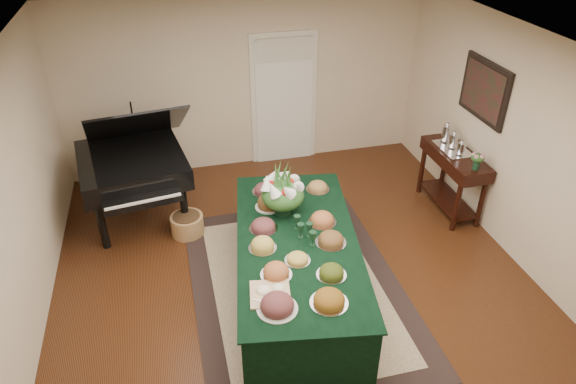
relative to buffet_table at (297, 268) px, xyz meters
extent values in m
plane|color=black|center=(0.03, 0.23, -0.39)|extent=(6.00, 6.00, 0.00)
cube|color=black|center=(0.03, 0.10, -0.38)|extent=(2.37, 3.32, 0.01)
cube|color=beige|center=(0.03, 0.10, -0.38)|extent=(1.90, 2.84, 0.01)
cube|color=white|center=(0.63, 3.21, 0.66)|extent=(1.05, 0.04, 2.10)
cube|color=white|center=(0.63, 3.19, 0.61)|extent=(0.90, 0.06, 2.00)
cube|color=black|center=(0.00, 0.00, -0.01)|extent=(1.63, 2.83, 0.76)
cube|color=black|center=(0.00, 0.00, 0.37)|extent=(1.70, 2.89, 0.02)
cylinder|color=silver|center=(-0.34, -0.49, 0.39)|extent=(0.31, 0.31, 0.01)
ellipsoid|color=#B86435|center=(-0.34, -0.49, 0.44)|extent=(0.26, 0.26, 0.09)
cylinder|color=silver|center=(0.50, 0.92, 0.39)|extent=(0.29, 0.29, 0.01)
ellipsoid|color=#A87943|center=(0.50, 0.92, 0.43)|extent=(0.24, 0.24, 0.08)
cylinder|color=#B7C1B7|center=(-0.44, -0.93, 0.39)|extent=(0.38, 0.38, 0.01)
ellipsoid|color=brown|center=(-0.44, -0.93, 0.45)|extent=(0.31, 0.31, 0.11)
cylinder|color=silver|center=(-0.39, -0.05, 0.39)|extent=(0.30, 0.30, 0.01)
ellipsoid|color=gold|center=(-0.39, -0.05, 0.44)|extent=(0.24, 0.24, 0.09)
cylinder|color=silver|center=(-0.14, 1.02, 0.39)|extent=(0.31, 0.31, 0.01)
ellipsoid|color=brown|center=(-0.14, 1.02, 0.43)|extent=(0.25, 0.25, 0.07)
cylinder|color=silver|center=(0.35, 0.24, 0.39)|extent=(0.32, 0.32, 0.01)
ellipsoid|color=#B86435|center=(0.35, 0.24, 0.44)|extent=(0.26, 0.26, 0.09)
cylinder|color=#B7C1B7|center=(-0.17, 0.69, 0.39)|extent=(0.31, 0.31, 0.01)
ellipsoid|color=brown|center=(-0.17, 0.69, 0.46)|extent=(0.25, 0.25, 0.13)
cylinder|color=silver|center=(0.18, -0.62, 0.39)|extent=(0.30, 0.30, 0.01)
ellipsoid|color=#3F4F14|center=(0.18, -0.62, 0.43)|extent=(0.24, 0.24, 0.08)
cylinder|color=silver|center=(0.13, 0.97, 0.39)|extent=(0.29, 0.29, 0.01)
ellipsoid|color=gold|center=(0.13, 0.97, 0.43)|extent=(0.23, 0.23, 0.08)
cylinder|color=silver|center=(-0.09, -0.33, 0.39)|extent=(0.26, 0.26, 0.01)
ellipsoid|color=gold|center=(-0.09, -0.33, 0.42)|extent=(0.22, 0.22, 0.05)
cylinder|color=silver|center=(0.33, -0.13, 0.39)|extent=(0.33, 0.33, 0.01)
ellipsoid|color=brown|center=(0.33, -0.13, 0.44)|extent=(0.27, 0.27, 0.09)
cylinder|color=silver|center=(0.04, -0.98, 0.39)|extent=(0.35, 0.35, 0.01)
ellipsoid|color=brown|center=(0.04, -0.98, 0.44)|extent=(0.29, 0.29, 0.09)
cylinder|color=silver|center=(-0.31, 0.29, 0.39)|extent=(0.32, 0.32, 0.01)
ellipsoid|color=brown|center=(-0.31, 0.29, 0.43)|extent=(0.26, 0.26, 0.08)
cube|color=tan|center=(-0.46, -0.74, 0.39)|extent=(0.43, 0.43, 0.02)
ellipsoid|color=#ECE3C6|center=(-0.51, -0.69, 0.44)|extent=(0.14, 0.14, 0.08)
ellipsoid|color=#ECE3C6|center=(-0.37, -0.69, 0.44)|extent=(0.12, 0.12, 0.07)
cube|color=orange|center=(-0.42, -0.83, 0.43)|extent=(0.10, 0.09, 0.05)
cylinder|color=#14321E|center=(-0.03, 0.55, 0.48)|extent=(0.19, 0.19, 0.19)
ellipsoid|color=#2B5B24|center=(-0.03, 0.55, 0.61)|extent=(0.48, 0.48, 0.32)
cylinder|color=black|center=(-2.15, 1.43, -0.06)|extent=(0.10, 0.10, 0.66)
cylinder|color=black|center=(-1.12, 1.58, -0.06)|extent=(0.10, 0.10, 0.66)
cylinder|color=black|center=(-1.81, 2.67, -0.06)|extent=(0.10, 0.10, 0.66)
cube|color=black|center=(-1.72, 2.06, 0.42)|extent=(1.52, 1.60, 0.28)
cube|color=black|center=(-1.60, 1.27, 0.32)|extent=(0.97, 0.36, 0.10)
cube|color=black|center=(-1.59, 2.23, 0.91)|extent=(1.41, 1.21, 0.73)
cylinder|color=#9C6F3F|center=(-1.11, 1.47, -0.25)|extent=(0.43, 0.43, 0.27)
cylinder|color=black|center=(2.34, 0.68, -0.03)|extent=(0.07, 0.07, 0.71)
cylinder|color=black|center=(2.70, 0.68, -0.03)|extent=(0.07, 0.07, 0.71)
cylinder|color=black|center=(2.34, 1.68, -0.03)|extent=(0.07, 0.07, 0.71)
cylinder|color=black|center=(2.70, 1.68, -0.03)|extent=(0.07, 0.07, 0.71)
cube|color=black|center=(2.52, 1.18, 0.42)|extent=(0.45, 1.18, 0.18)
cube|color=black|center=(2.52, 1.18, -0.24)|extent=(0.38, 1.04, 0.03)
cube|color=silver|center=(2.52, 1.28, 0.51)|extent=(0.34, 0.58, 0.02)
cylinder|color=#14321E|center=(2.52, 0.72, 0.57)|extent=(0.08, 0.08, 0.12)
ellipsoid|color=#CA8398|center=(2.52, 0.72, 0.68)|extent=(0.19, 0.19, 0.12)
cube|color=black|center=(2.75, 1.18, 1.36)|extent=(0.04, 0.95, 0.75)
cube|color=#51151F|center=(2.72, 1.18, 1.36)|extent=(0.01, 0.82, 0.62)
camera|label=1|loc=(-1.15, -4.19, 3.74)|focal=32.00mm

